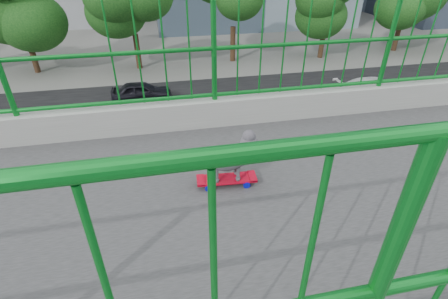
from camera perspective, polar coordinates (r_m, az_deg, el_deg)
road at (r=17.48m, az=-1.61°, el=1.93°), size 18.00×90.00×0.02m
footbridge at (r=4.78m, az=28.73°, el=-21.18°), size 3.00×24.00×7.00m
street_trees at (r=28.47m, az=-4.59°, el=23.71°), size 5.30×60.40×7.26m
skateboard at (r=2.81m, az=0.46°, el=-5.21°), size 0.18×0.51×0.07m
poodle at (r=2.68m, az=1.03°, el=-1.18°), size 0.22×0.49×0.40m
car_1 at (r=17.49m, az=28.58°, el=0.29°), size 1.48×4.24×1.40m
car_3 at (r=23.55m, az=24.77°, el=9.19°), size 2.18×5.36×1.55m
car_4 at (r=22.27m, az=-14.04°, el=9.65°), size 1.53×3.81×1.30m
car_5 at (r=13.81m, az=27.33°, el=-7.39°), size 1.71×4.89×1.61m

